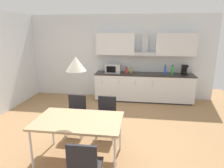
{
  "coord_description": "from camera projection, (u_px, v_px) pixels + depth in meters",
  "views": [
    {
      "loc": [
        0.91,
        -3.82,
        2.16
      ],
      "look_at": [
        0.3,
        0.55,
        1.0
      ],
      "focal_mm": 32.0,
      "sensor_mm": 36.0,
      "label": 1
    }
  ],
  "objects": [
    {
      "name": "chair_near_right",
      "position": [
        84.0,
        165.0,
        2.52
      ],
      "size": [
        0.41,
        0.41,
        0.87
      ],
      "color": "black",
      "rests_on": "ground_plane"
    },
    {
      "name": "kitchen_counter",
      "position": [
        143.0,
        87.0,
        6.38
      ],
      "size": [
        3.06,
        0.67,
        0.88
      ],
      "color": "#333333",
      "rests_on": "ground_plane"
    },
    {
      "name": "bottle_green",
      "position": [
        172.0,
        70.0,
        6.15
      ],
      "size": [
        0.08,
        0.08,
        0.3
      ],
      "color": "green",
      "rests_on": "kitchen_counter"
    },
    {
      "name": "dining_table",
      "position": [
        79.0,
        122.0,
        3.32
      ],
      "size": [
        1.44,
        0.9,
        0.75
      ],
      "color": "tan",
      "rests_on": "ground_plane"
    },
    {
      "name": "bottle_red",
      "position": [
        127.0,
        70.0,
        6.3
      ],
      "size": [
        0.08,
        0.08,
        0.22
      ],
      "color": "red",
      "rests_on": "kitchen_counter"
    },
    {
      "name": "backsplash_tile",
      "position": [
        144.0,
        64.0,
        6.5
      ],
      "size": [
        3.04,
        0.02,
        0.54
      ],
      "primitive_type": "cube",
      "color": "silver",
      "rests_on": "kitchen_counter"
    },
    {
      "name": "chair_far_right",
      "position": [
        106.0,
        113.0,
        4.12
      ],
      "size": [
        0.41,
        0.41,
        0.87
      ],
      "color": "black",
      "rests_on": "ground_plane"
    },
    {
      "name": "wall_back",
      "position": [
        113.0,
        57.0,
        6.65
      ],
      "size": [
        6.51,
        0.1,
        2.7
      ],
      "primitive_type": "cube",
      "color": "silver",
      "rests_on": "ground_plane"
    },
    {
      "name": "chair_far_left",
      "position": [
        76.0,
        112.0,
        4.2
      ],
      "size": [
        0.42,
        0.42,
        0.87
      ],
      "color": "black",
      "rests_on": "ground_plane"
    },
    {
      "name": "pendant_lamp",
      "position": [
        76.0,
        64.0,
        3.07
      ],
      "size": [
        0.32,
        0.32,
        0.22
      ],
      "primitive_type": "cone",
      "color": "silver"
    },
    {
      "name": "ground_plane",
      "position": [
        95.0,
        135.0,
        4.34
      ],
      "size": [
        8.14,
        8.19,
        0.02
      ],
      "primitive_type": "cube",
      "color": "#9E754C"
    },
    {
      "name": "microwave",
      "position": [
        113.0,
        68.0,
        6.37
      ],
      "size": [
        0.48,
        0.35,
        0.28
      ],
      "color": "#ADADB2",
      "rests_on": "kitchen_counter"
    },
    {
      "name": "coffee_maker",
      "position": [
        184.0,
        70.0,
        6.09
      ],
      "size": [
        0.18,
        0.19,
        0.3
      ],
      "color": "black",
      "rests_on": "kitchen_counter"
    },
    {
      "name": "bottle_yellow",
      "position": [
        131.0,
        71.0,
        6.34
      ],
      "size": [
        0.06,
        0.06,
        0.19
      ],
      "color": "yellow",
      "rests_on": "kitchen_counter"
    },
    {
      "name": "upper_wall_cabinets",
      "position": [
        145.0,
        45.0,
        6.19
      ],
      "size": [
        3.04,
        0.4,
        0.68
      ],
      "color": "silver"
    },
    {
      "name": "bottle_blue",
      "position": [
        165.0,
        70.0,
        6.11
      ],
      "size": [
        0.06,
        0.06,
        0.31
      ],
      "color": "blue",
      "rests_on": "kitchen_counter"
    }
  ]
}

